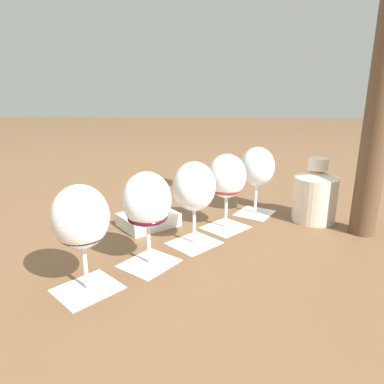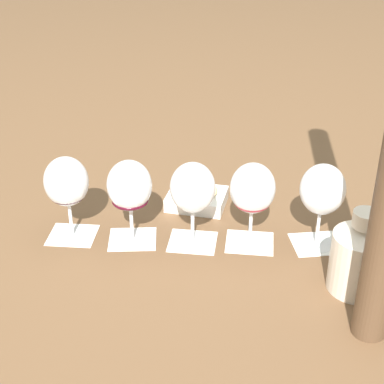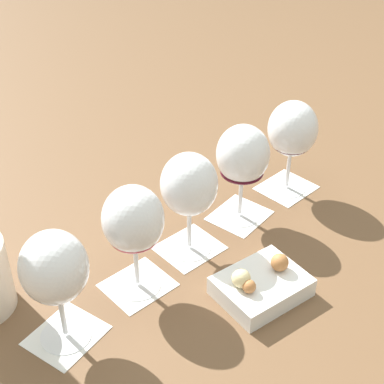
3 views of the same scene
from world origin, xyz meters
name	(u,v)px [view 2 (image 2 of 3)]	position (x,y,z in m)	size (l,w,h in m)	color
ground_plane	(191,241)	(0.00, 0.00, 0.00)	(8.00, 8.00, 0.00)	brown
tasting_card_0	(316,244)	(-0.21, 0.17, 0.00)	(0.13, 0.13, 0.00)	white
tasting_card_1	(250,242)	(-0.10, 0.08, 0.00)	(0.14, 0.14, 0.00)	white
tasting_card_2	(193,241)	(0.00, 0.01, 0.00)	(0.14, 0.14, 0.00)	white
tasting_card_3	(133,239)	(0.10, -0.08, 0.00)	(0.14, 0.13, 0.00)	white
tasting_card_4	(73,235)	(0.20, -0.17, 0.00)	(0.14, 0.14, 0.00)	white
wine_glass_0	(322,193)	(-0.21, 0.17, 0.13)	(0.10, 0.10, 0.19)	white
wine_glass_1	(252,192)	(-0.10, 0.08, 0.13)	(0.10, 0.10, 0.19)	white
wine_glass_2	(193,191)	(0.00, 0.01, 0.13)	(0.10, 0.10, 0.19)	white
wine_glass_3	(130,188)	(0.10, -0.08, 0.13)	(0.10, 0.10, 0.19)	white
wine_glass_4	(67,185)	(0.20, -0.17, 0.13)	(0.10, 0.10, 0.19)	white
ceramic_vase	(360,256)	(-0.16, 0.32, 0.07)	(0.11, 0.11, 0.17)	beige
snack_dish	(197,198)	(-0.10, -0.11, 0.02)	(0.17, 0.17, 0.06)	white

